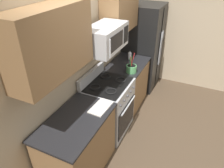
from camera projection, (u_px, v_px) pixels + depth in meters
The scene contains 13 objects.
ground_plane at pixel (147, 140), 3.54m from camera, with size 16.00×16.00×0.00m, color #473828.
wall_back at pixel (85, 58), 3.26m from camera, with size 8.00×0.10×2.60m, color tan.
counter_left at pixel (78, 146), 2.84m from camera, with size 1.09×0.66×0.91m.
range_oven at pixel (108, 107), 3.55m from camera, with size 0.76×0.70×1.09m.
counter_right at pixel (127, 84), 4.22m from camera, with size 0.92×0.66×0.91m.
refrigerator at pixel (143, 47), 4.65m from camera, with size 0.79×0.77×1.84m.
wall_right at pixel (182, 28), 4.59m from camera, with size 0.10×8.00×2.60m, color tan.
microwave at pixel (106, 38), 2.94m from camera, with size 0.75×0.44×0.35m.
upper_cabinets_left at pixel (52, 43), 2.15m from camera, with size 1.08×0.34×0.74m.
upper_cabinets_right at pixel (120, 9), 3.54m from camera, with size 0.91×0.34×0.74m.
utensil_crock at pixel (131, 68), 3.65m from camera, with size 0.18×0.18×0.34m.
cutting_board at pixel (101, 107), 2.81m from camera, with size 0.36×0.20×0.02m, color silver.
bottle_vinegar at pixel (130, 55), 4.12m from camera, with size 0.07×0.07×0.18m.
Camera 1 is at (-2.54, -0.53, 2.65)m, focal length 33.77 mm.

